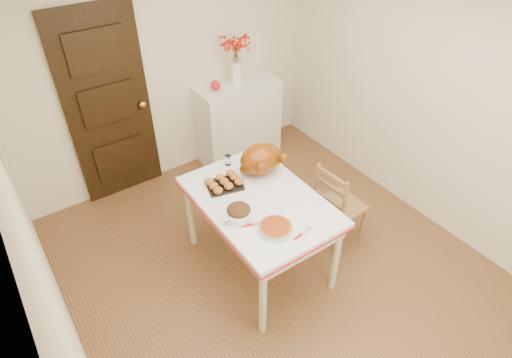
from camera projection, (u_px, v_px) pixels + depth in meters
floor at (277, 269)px, 4.03m from camera, size 3.50×4.00×0.00m
wall_back at (168, 71)px, 4.55m from camera, size 3.50×0.00×2.50m
wall_left at (41, 261)px, 2.48m from camera, size 0.00×4.00×2.50m
wall_right at (429, 99)px, 4.04m from camera, size 0.00×4.00×2.50m
door_back at (109, 108)px, 4.36m from camera, size 0.85×0.06×2.06m
sideboard at (238, 121)px, 5.21m from camera, size 0.99×0.44×0.99m
kitchen_table at (259, 233)px, 3.83m from camera, size 0.92×1.35×0.81m
chair_oak at (340, 204)px, 4.07m from camera, size 0.42×0.42×0.91m
berry_vase at (236, 61)px, 4.73m from camera, size 0.28×0.28×0.54m
apple at (215, 85)px, 4.74m from camera, size 0.11×0.11×0.11m
turkey_platter at (261, 160)px, 3.77m from camera, size 0.52×0.44×0.29m
pumpkin_pie at (275, 227)px, 3.28m from camera, size 0.32×0.32×0.06m
stuffing_dish at (239, 212)px, 3.37m from camera, size 0.29×0.23×0.11m
rolls_tray at (224, 182)px, 3.70m from camera, size 0.35×0.30×0.08m
pie_server at (303, 233)px, 3.26m from camera, size 0.20×0.08×0.01m
carving_knife at (256, 224)px, 3.34m from camera, size 0.24×0.15×0.01m
drinking_glass at (228, 160)px, 3.94m from camera, size 0.07×0.07×0.10m
shaker_pair at (254, 157)px, 4.00m from camera, size 0.09×0.04×0.08m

